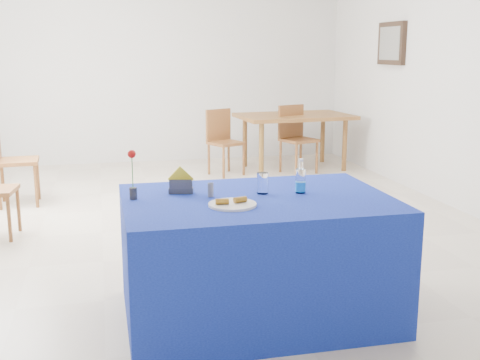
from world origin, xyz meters
name	(u,v)px	position (x,y,z in m)	size (l,w,h in m)	color
floor	(222,225)	(0.00, 0.00, 0.00)	(7.00, 7.00, 0.00)	beige
room_shell	(221,36)	(0.00, 0.00, 1.75)	(7.00, 7.00, 7.00)	silver
picture_frame	(392,43)	(2.47, 1.60, 1.70)	(0.06, 0.64, 0.52)	black
picture_art	(390,43)	(2.44, 1.60, 1.70)	(0.02, 0.52, 0.40)	#998C66
plate	(232,205)	(-0.37, -2.15, 0.77)	(0.28, 0.28, 0.01)	silver
drinking_glass	(263,183)	(-0.12, -1.90, 0.82)	(0.07, 0.07, 0.13)	white
salt_shaker	(211,190)	(-0.45, -1.91, 0.80)	(0.03, 0.03, 0.09)	gray
pepper_shaker	(210,190)	(-0.45, -1.91, 0.80)	(0.03, 0.03, 0.09)	slate
blue_table	(257,257)	(-0.18, -1.98, 0.38)	(1.60, 1.10, 0.76)	navy
water_bottle	(300,182)	(0.11, -1.94, 0.83)	(0.07, 0.07, 0.21)	silver
napkin_holder	(181,185)	(-0.61, -1.78, 0.81)	(0.16, 0.09, 0.17)	#36373B
rose_vase	(133,176)	(-0.91, -1.87, 0.90)	(0.05, 0.05, 0.30)	#26262B
oak_table	(294,120)	(1.51, 2.47, 0.68)	(1.57, 1.08, 0.76)	#92602A
chair_bg_left	(223,137)	(0.48, 2.34, 0.50)	(0.51, 0.51, 0.86)	brown
chair_bg_right	(295,134)	(1.46, 2.25, 0.52)	(0.51, 0.51, 0.90)	brown
chair_win_b	(8,154)	(-2.04, 1.24, 0.55)	(0.44, 0.44, 0.95)	brown
banana_pieces	(231,201)	(-0.38, -2.15, 0.79)	(0.19, 0.06, 0.03)	gold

